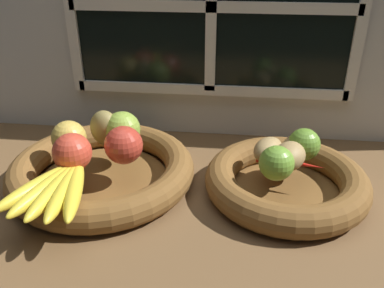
% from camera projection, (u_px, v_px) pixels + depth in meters
% --- Properties ---
extents(ground_plane, '(1.40, 0.90, 0.03)m').
position_uv_depth(ground_plane, '(198.00, 204.00, 0.78)').
color(ground_plane, brown).
extents(back_wall, '(1.40, 0.05, 0.55)m').
position_uv_depth(back_wall, '(212.00, 20.00, 0.90)').
color(back_wall, silver).
rests_on(back_wall, ground_plane).
extents(fruit_bowl_left, '(0.37, 0.37, 0.06)m').
position_uv_depth(fruit_bowl_left, '(102.00, 170.00, 0.81)').
color(fruit_bowl_left, brown).
rests_on(fruit_bowl_left, ground_plane).
extents(fruit_bowl_right, '(0.31, 0.31, 0.06)m').
position_uv_depth(fruit_bowl_right, '(286.00, 182.00, 0.77)').
color(fruit_bowl_right, brown).
rests_on(fruit_bowl_right, ground_plane).
extents(apple_green_back, '(0.07, 0.07, 0.07)m').
position_uv_depth(apple_green_back, '(122.00, 129.00, 0.82)').
color(apple_green_back, '#8CAD3D').
rests_on(apple_green_back, fruit_bowl_left).
extents(apple_golden_left, '(0.07, 0.07, 0.07)m').
position_uv_depth(apple_golden_left, '(69.00, 138.00, 0.79)').
color(apple_golden_left, gold).
rests_on(apple_golden_left, fruit_bowl_left).
extents(apple_red_front, '(0.07, 0.07, 0.07)m').
position_uv_depth(apple_red_front, '(72.00, 152.00, 0.74)').
color(apple_red_front, '#CC422D').
rests_on(apple_red_front, fruit_bowl_left).
extents(apple_red_right, '(0.07, 0.07, 0.07)m').
position_uv_depth(apple_red_right, '(124.00, 145.00, 0.76)').
color(apple_red_right, '#B73828').
rests_on(apple_red_right, fruit_bowl_left).
extents(pear_brown, '(0.08, 0.07, 0.08)m').
position_uv_depth(pear_brown, '(105.00, 128.00, 0.83)').
color(pear_brown, olive).
rests_on(pear_brown, fruit_bowl_left).
extents(banana_bunch_front, '(0.15, 0.19, 0.03)m').
position_uv_depth(banana_bunch_front, '(57.00, 187.00, 0.67)').
color(banana_bunch_front, yellow).
rests_on(banana_bunch_front, fruit_bowl_left).
extents(potato_back, '(0.09, 0.09, 0.05)m').
position_uv_depth(potato_back, '(297.00, 146.00, 0.78)').
color(potato_back, '#A38451').
rests_on(potato_back, fruit_bowl_right).
extents(potato_oblong, '(0.08, 0.09, 0.04)m').
position_uv_depth(potato_oblong, '(268.00, 149.00, 0.78)').
color(potato_oblong, '#A38451').
rests_on(potato_oblong, fruit_bowl_right).
extents(potato_large, '(0.08, 0.09, 0.05)m').
position_uv_depth(potato_large, '(289.00, 156.00, 0.74)').
color(potato_large, '#A38451').
rests_on(potato_large, fruit_bowl_right).
extents(lime_near, '(0.06, 0.06, 0.06)m').
position_uv_depth(lime_near, '(276.00, 163.00, 0.71)').
color(lime_near, '#6B9E33').
rests_on(lime_near, fruit_bowl_right).
extents(lime_far, '(0.06, 0.06, 0.06)m').
position_uv_depth(lime_far, '(304.00, 144.00, 0.77)').
color(lime_far, olive).
rests_on(lime_far, fruit_bowl_right).
extents(chili_pepper, '(0.13, 0.05, 0.02)m').
position_uv_depth(chili_pepper, '(290.00, 162.00, 0.75)').
color(chili_pepper, red).
rests_on(chili_pepper, fruit_bowl_right).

